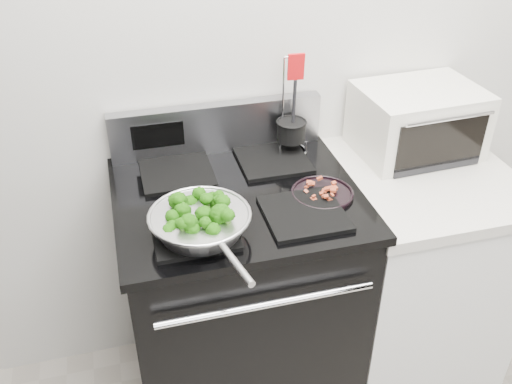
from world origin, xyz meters
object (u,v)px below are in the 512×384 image
object	(u,v)px
gas_range	(239,298)
utensil_holder	(291,136)
skillet	(200,222)
bacon_plate	(322,191)
toaster_oven	(417,121)

from	to	relation	value
gas_range	utensil_holder	xyz separation A→B (m)	(0.25, 0.21, 0.53)
skillet	utensil_holder	size ratio (longest dim) A/B	1.25
skillet	bacon_plate	world-z (taller)	skillet
utensil_holder	toaster_oven	size ratio (longest dim) A/B	0.85
skillet	toaster_oven	bearing A→B (deg)	9.21
skillet	utensil_holder	world-z (taller)	utensil_holder
utensil_holder	gas_range	bearing A→B (deg)	-135.18
gas_range	bacon_plate	bearing A→B (deg)	-17.30
toaster_oven	gas_range	bearing A→B (deg)	-170.23
gas_range	skillet	size ratio (longest dim) A/B	2.43
gas_range	toaster_oven	xyz separation A→B (m)	(0.72, 0.16, 0.55)
gas_range	utensil_holder	world-z (taller)	utensil_holder
skillet	bacon_plate	bearing A→B (deg)	1.99
bacon_plate	toaster_oven	world-z (taller)	toaster_oven
toaster_oven	bacon_plate	bearing A→B (deg)	-154.75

